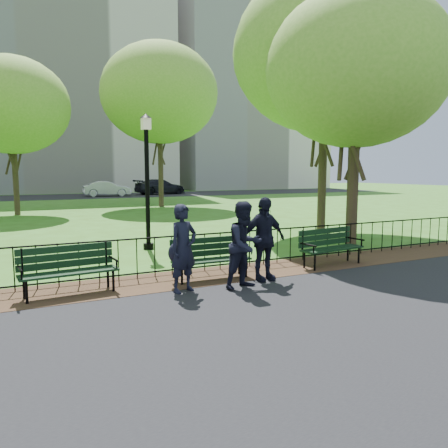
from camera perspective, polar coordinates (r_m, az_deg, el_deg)
name	(u,v)px	position (r m, az deg, el deg)	size (l,w,h in m)	color
ground	(237,294)	(8.42, 1.77, -9.12)	(120.00, 120.00, 0.00)	#376119
asphalt_path	(369,364)	(5.82, 18.43, -16.95)	(60.00, 9.20, 0.01)	black
dirt_strip	(206,276)	(9.72, -2.42, -6.84)	(60.00, 1.60, 0.01)	#342415
far_street	(56,197)	(42.38, -21.10, 3.33)	(70.00, 9.00, 0.01)	black
iron_fence	(197,251)	(10.07, -3.59, -3.54)	(24.06, 0.06, 1.00)	black
apartment_mid	(57,60)	(56.87, -20.95, 19.37)	(24.00, 15.00, 30.00)	beige
apartment_east	(241,101)	(63.42, 2.19, 15.70)	(20.00, 15.00, 24.00)	white
park_bench_main	(195,253)	(9.22, -3.76, -3.82)	(1.87, 0.57, 0.97)	black
park_bench_left_a	(68,265)	(8.75, -19.71, -5.03)	(1.81, 0.71, 1.01)	black
park_bench_right_a	(329,243)	(11.07, 13.60, -2.41)	(1.80, 0.74, 0.99)	black
lamppost	(147,177)	(13.08, -10.02, 6.12)	(0.36, 0.36, 3.98)	black
tree_near_e	(357,70)	(14.72, 16.95, 18.72)	(5.59, 5.59, 7.80)	#2D2116
tree_mid_e	(326,53)	(17.57, 13.13, 20.88)	(6.83, 6.83, 9.52)	#2D2116
tree_far_c	(11,105)	(25.85, -26.01, 13.75)	(5.90, 5.90, 8.22)	#2D2116
tree_far_e	(159,94)	(29.35, -8.43, 16.50)	(7.48, 7.48, 10.43)	#2D2116
person_left	(183,248)	(8.38, -5.31, -3.18)	(0.62, 0.41, 1.70)	black
person_mid	(245,245)	(8.64, 2.77, -2.74)	(0.84, 0.44, 1.73)	black
person_right	(264,239)	(9.27, 5.19, -1.96)	(1.04, 0.43, 1.78)	black
sedan_silver	(107,189)	(41.59, -15.05, 4.48)	(1.49, 4.26, 1.40)	#AEB0B6
sedan_dark	(160,187)	(44.47, -8.33, 4.85)	(2.10, 5.17, 1.50)	black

